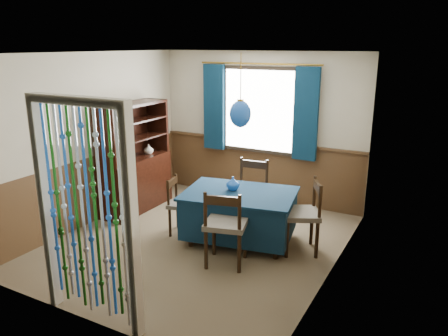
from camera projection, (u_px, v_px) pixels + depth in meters
The scene contains 22 objects.
floor at pixel (198, 242), 5.95m from camera, with size 4.00×4.00×0.00m, color brown.
ceiling at pixel (195, 53), 5.27m from camera, with size 4.00×4.00×0.00m, color silver.
wall_back at pixel (260, 128), 7.30m from camera, with size 3.60×3.60×0.00m, color #B9AF97.
wall_front at pixel (79, 200), 3.92m from camera, with size 3.60×3.60×0.00m, color #B9AF97.
wall_left at pixel (93, 139), 6.43m from camera, with size 4.00×4.00×0.00m, color #B9AF97.
wall_right at pixel (336, 172), 4.79m from camera, with size 4.00×4.00×0.00m, color #B9AF97.
wainscot_back at pixel (258, 171), 7.50m from camera, with size 3.60×3.60×0.00m, color #4B321C.
wainscot_front at pixel (88, 274), 4.14m from camera, with size 3.60×3.60×0.00m, color #4B321C.
wainscot_left at pixel (98, 187), 6.63m from camera, with size 4.00×4.00×0.00m, color #4B321C.
wainscot_right at pixel (330, 234), 5.00m from camera, with size 4.00×4.00×0.00m, color #4B321C.
window at pixel (259, 110), 7.18m from camera, with size 1.32×0.12×1.42m, color black.
doorway at pixel (86, 219), 4.02m from camera, with size 1.16×0.12×2.18m, color silver, non-canonical shape.
dining_table at pixel (239, 213), 5.88m from camera, with size 1.63×1.27×0.70m.
chair_near at pixel (225, 225), 5.21m from camera, with size 0.59×0.57×0.98m.
chair_far at pixel (250, 191), 6.42m from camera, with size 0.52×0.50×0.97m.
chair_left at pixel (182, 204), 6.14m from camera, with size 0.48×0.49×0.82m.
chair_right at pixel (303, 214), 5.57m from camera, with size 0.62×0.63×0.96m.
sideboard at pixel (135, 173), 7.01m from camera, with size 0.46×1.32×1.73m.
pendant_lamp at pixel (240, 114), 5.51m from camera, with size 0.27×0.27×0.92m.
vase_table at pixel (233, 184), 5.87m from camera, with size 0.17×0.17×0.17m, color #1749A0.
bowl_shelf at pixel (125, 140), 6.59m from camera, with size 0.19×0.19×0.05m, color beige.
vase_sideboard at pixel (149, 149), 7.13m from camera, with size 0.17×0.17×0.18m, color beige.
Camera 1 is at (2.90, -4.63, 2.61)m, focal length 35.00 mm.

